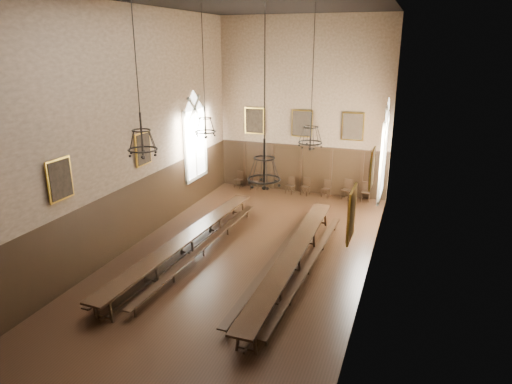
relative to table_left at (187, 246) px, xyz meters
The scene contains 32 objects.
floor 2.08m from the table_left, ahead, with size 9.00×18.00×0.02m, color black.
wall_back 10.20m from the table_left, 77.41° to the left, with size 9.00×0.02×9.00m, color #93775A.
wall_front 10.01m from the table_left, 77.13° to the right, with size 9.00×0.02×9.00m, color #93775A.
wall_left 4.79m from the table_left, behind, with size 0.02×18.00×9.00m, color #93775A.
wall_right 7.72m from the table_left, ahead, with size 0.02×18.00×9.00m, color #93775A.
wainscot_panelling 2.21m from the table_left, ahead, with size 9.00×18.00×2.50m, color black, non-canonical shape.
table_left is the anchor object (origin of this frame).
table_right 4.09m from the table_left, ahead, with size 0.81×10.30×0.80m.
bench_left_outer 0.57m from the table_left, 166.17° to the right, with size 0.63×9.42×0.42m.
bench_left_inner 0.64m from the table_left, 14.93° to the left, with size 0.54×9.39×0.42m.
bench_right_inner 3.45m from the table_left, ahead, with size 0.43×9.46×0.43m.
bench_right_outer 4.65m from the table_left, ahead, with size 0.57×9.18×0.41m.
chair_0 8.75m from the table_left, 99.06° to the left, with size 0.49×0.49×0.92m.
chair_1 8.63m from the table_left, 92.94° to the left, with size 0.46×0.46×0.92m.
chair_3 8.74m from the table_left, 79.44° to the left, with size 0.47×0.47×0.89m.
chair_4 8.93m from the table_left, 74.30° to the left, with size 0.48×0.48×0.93m.
chair_5 9.31m from the table_left, 67.77° to the left, with size 0.48×0.48×0.89m.
chair_6 9.77m from the table_left, 62.02° to the left, with size 0.56×0.56×1.03m.
chair_7 10.30m from the table_left, 57.39° to the left, with size 0.45×0.45×0.97m.
chandelier_back_left 4.78m from the table_left, 93.19° to the left, with size 0.81×0.81×4.81m.
chandelier_back_right 6.27m from the table_left, 37.30° to the left, with size 0.93×0.93×5.14m.
chandelier_front_left 4.81m from the table_left, 97.95° to the right, with size 0.93×0.93×4.68m.
chandelier_front_right 5.97m from the table_left, 31.40° to the right, with size 0.92×0.92×5.13m.
portrait_back_0 9.59m from the table_left, 93.60° to the left, with size 1.10×0.12×1.40m.
portrait_back_1 9.79m from the table_left, 77.24° to the left, with size 1.10×0.12×1.40m.
portrait_back_2 10.63m from the table_left, 62.71° to the left, with size 1.10×0.12×1.40m.
portrait_left_0 4.20m from the table_left, 154.78° to the left, with size 0.12×1.00×1.30m.
portrait_left_1 5.28m from the table_left, 124.63° to the right, with size 0.12×1.00×1.30m.
portrait_right_0 7.30m from the table_left, ahead, with size 0.12×1.00×1.30m.
portrait_right_1 7.97m from the table_left, 27.89° to the right, with size 0.12×1.00×1.30m.
window_right 9.07m from the table_left, 40.92° to the left, with size 0.20×2.20×4.60m, color white, non-canonical shape.
window_left 6.79m from the table_left, 113.14° to the left, with size 0.20×2.20×4.60m, color white, non-canonical shape.
Camera 1 is at (5.68, -13.94, 7.61)m, focal length 32.00 mm.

